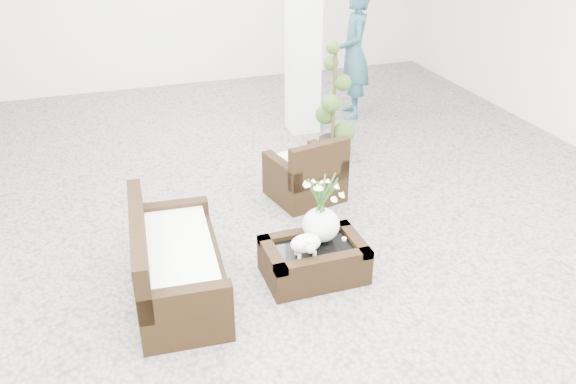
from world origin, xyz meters
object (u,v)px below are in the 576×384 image
object	(u,v)px
coffee_table	(314,261)
armchair	(305,167)
loveseat	(177,255)
topiary	(334,101)

from	to	relation	value
coffee_table	armchair	distance (m)	1.55
armchair	loveseat	bearing A→B (deg)	26.73
topiary	loveseat	bearing A→B (deg)	-135.97
topiary	coffee_table	bearing A→B (deg)	-115.97
coffee_table	loveseat	bearing A→B (deg)	173.48
coffee_table	loveseat	xyz separation A→B (m)	(-1.20, 0.14, 0.24)
armchair	topiary	distance (m)	1.29
coffee_table	topiary	size ratio (longest dim) A/B	0.61
coffee_table	armchair	size ratio (longest dim) A/B	1.17
armchair	topiary	size ratio (longest dim) A/B	0.52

